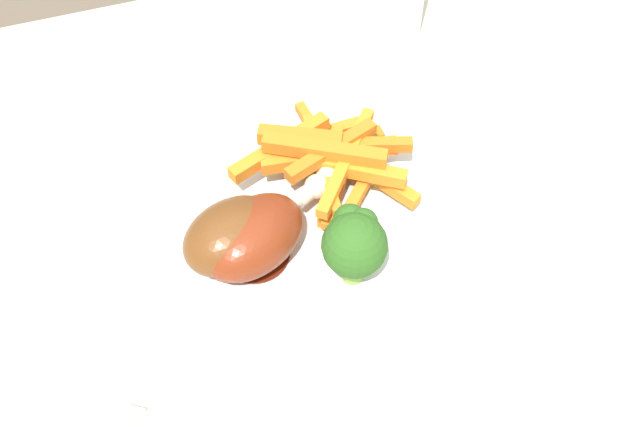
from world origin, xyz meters
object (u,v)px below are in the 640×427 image
object	(u,v)px
chicken_drumstick_near	(257,234)
broccoli_floret_front	(354,241)
dining_table	(342,309)
carrot_fries_pile	(331,157)
dinner_plate	(320,234)
chicken_drumstick_far	(237,234)

from	to	relation	value
chicken_drumstick_near	broccoli_floret_front	bearing A→B (deg)	-33.37
dining_table	chicken_drumstick_near	world-z (taller)	chicken_drumstick_near
dining_table	carrot_fries_pile	bearing A→B (deg)	88.18
dining_table	broccoli_floret_front	bearing A→B (deg)	-105.64
dinner_plate	carrot_fries_pile	bearing A→B (deg)	62.34
broccoli_floret_front	chicken_drumstick_near	size ratio (longest dim) A/B	0.47
dinner_plate	chicken_drumstick_near	world-z (taller)	chicken_drumstick_near
broccoli_floret_front	chicken_drumstick_near	distance (m)	0.07
dining_table	broccoli_floret_front	world-z (taller)	broccoli_floret_front
dining_table	dinner_plate	xyz separation A→B (m)	(-0.02, -0.01, 0.14)
chicken_drumstick_far	dinner_plate	bearing A→B (deg)	-0.04
dining_table	carrot_fries_pile	distance (m)	0.17
chicken_drumstick_far	carrot_fries_pile	bearing A→B (deg)	29.03
carrot_fries_pile	chicken_drumstick_far	xyz separation A→B (m)	(-0.09, -0.05, 0.00)
broccoli_floret_front	chicken_drumstick_far	xyz separation A→B (m)	(-0.07, 0.04, -0.02)
dinner_plate	carrot_fries_pile	distance (m)	0.06
carrot_fries_pile	chicken_drumstick_near	xyz separation A→B (m)	(-0.07, -0.05, 0.00)
dinner_plate	chicken_drumstick_near	xyz separation A→B (m)	(-0.05, -0.00, 0.03)
carrot_fries_pile	dinner_plate	bearing A→B (deg)	-117.66
carrot_fries_pile	broccoli_floret_front	bearing A→B (deg)	-99.67
chicken_drumstick_near	dinner_plate	bearing A→B (deg)	4.96
carrot_fries_pile	dining_table	bearing A→B (deg)	-91.82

